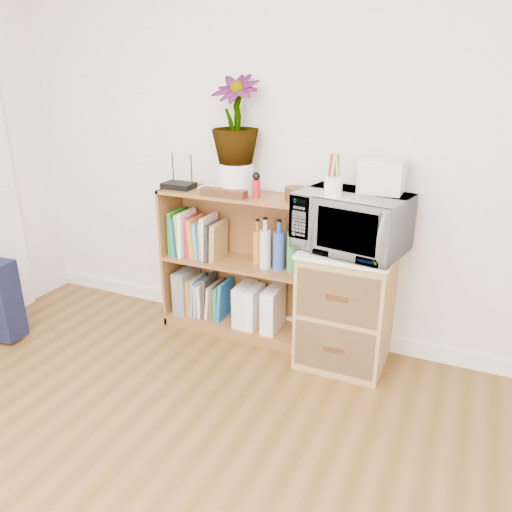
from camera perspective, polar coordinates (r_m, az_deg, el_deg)
The scene contains 21 objects.
skirting_board at distance 3.43m, azimuth 4.27°, elevation -7.74°, with size 4.00×0.02×0.10m, color white.
bookshelf at distance 3.25m, azimuth -2.18°, elevation -1.02°, with size 1.00×0.30×0.95m, color brown.
wicker_unit at distance 3.01m, azimuth 10.20°, elevation -5.87°, with size 0.50×0.45×0.70m, color #9E7542.
microwave at distance 2.80m, azimuth 10.83°, elevation 3.82°, with size 0.58×0.40×0.32m, color white.
pen_cup at distance 2.66m, azimuth 8.81°, elevation 7.83°, with size 0.10×0.10×0.10m, color white.
small_appliance at distance 2.81m, azimuth 14.22°, elevation 8.90°, with size 0.23×0.19×0.18m, color silver.
router at distance 3.28m, azimuth -8.83°, elevation 7.97°, with size 0.20×0.14×0.04m, color black.
white_bowl at distance 3.16m, azimuth -5.39°, elevation 7.58°, with size 0.13×0.13×0.03m, color white.
plant_pot at distance 3.11m, azimuth -2.29°, elevation 8.88°, with size 0.22×0.22×0.18m, color white.
potted_plant at distance 3.06m, azimuth -2.38°, elevation 15.28°, with size 0.29×0.29×0.51m, color #3A7A31.
trinket_box at distance 3.03m, azimuth -3.74°, elevation 7.22°, with size 0.29×0.07×0.05m, color #3D1C10.
kokeshi_doll at distance 3.00m, azimuth 0.03°, elevation 7.70°, with size 0.05×0.05×0.11m, color #AB1521.
wooden_bowl at distance 2.96m, azimuth 4.52°, elevation 7.15°, with size 0.13×0.13×0.07m, color #3B2510.
paint_jars at distance 2.85m, azimuth 5.51°, elevation 6.36°, with size 0.11×0.04×0.06m, color pink.
file_box at distance 3.53m, azimuth -7.92°, elevation -3.86°, with size 0.09×0.24×0.30m, color slate.
magazine_holder_left at distance 3.33m, azimuth -1.31°, elevation -5.49°, with size 0.09×0.22×0.28m, color silver.
magazine_holder_mid at distance 3.31m, azimuth -0.31°, elevation -5.77°, with size 0.08×0.21×0.27m, color white.
magazine_holder_right at distance 3.25m, azimuth 1.96°, elevation -6.05°, with size 0.09×0.23×0.29m, color white.
cookbooks at distance 3.33m, azimuth -6.73°, elevation 2.28°, with size 0.36×0.20×0.30m.
liquor_bottles at distance 3.06m, azimuth 3.52°, elevation 1.16°, with size 0.46×0.07×0.32m.
lower_books at distance 3.46m, azimuth -5.36°, elevation -4.74°, with size 0.28×0.19×0.29m.
Camera 1 is at (1.00, -0.60, 1.68)m, focal length 35.00 mm.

